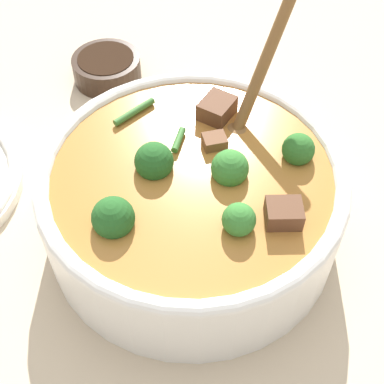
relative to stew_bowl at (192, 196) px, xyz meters
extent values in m
plane|color=#C6B293|center=(0.00, 0.00, -0.06)|extent=(4.00, 4.00, 0.00)
cylinder|color=white|center=(0.00, 0.00, -0.01)|extent=(0.30, 0.30, 0.09)
torus|color=white|center=(0.00, 0.00, 0.03)|extent=(0.30, 0.30, 0.02)
cylinder|color=#B27533|center=(0.00, 0.00, 0.01)|extent=(0.27, 0.27, 0.05)
sphere|color=#387F33|center=(0.07, -0.03, 0.04)|extent=(0.03, 0.03, 0.03)
cylinder|color=#6B9956|center=(0.07, -0.03, 0.02)|extent=(0.01, 0.01, 0.01)
sphere|color=#235B23|center=(-0.03, -0.09, 0.04)|extent=(0.04, 0.04, 0.04)
cylinder|color=#6B9956|center=(-0.03, -0.09, 0.01)|extent=(0.01, 0.01, 0.02)
sphere|color=#387F33|center=(0.03, 0.02, 0.04)|extent=(0.04, 0.04, 0.04)
cylinder|color=#6B9956|center=(0.03, 0.02, 0.02)|extent=(0.01, 0.01, 0.02)
sphere|color=#235B23|center=(-0.03, -0.01, 0.04)|extent=(0.04, 0.04, 0.04)
cylinder|color=#6B9956|center=(-0.03, -0.01, 0.02)|extent=(0.01, 0.01, 0.02)
sphere|color=#2D6B28|center=(0.08, 0.07, 0.04)|extent=(0.03, 0.03, 0.03)
cylinder|color=#6B9956|center=(0.08, 0.07, 0.02)|extent=(0.01, 0.01, 0.01)
cube|color=brown|center=(-0.02, 0.08, 0.04)|extent=(0.03, 0.04, 0.03)
cube|color=brown|center=(0.00, 0.04, 0.04)|extent=(0.03, 0.03, 0.02)
cube|color=brown|center=(0.10, -0.01, 0.04)|extent=(0.04, 0.04, 0.02)
cylinder|color=#3D7533|center=(-0.09, 0.04, 0.04)|extent=(0.02, 0.05, 0.01)
cylinder|color=#3D7533|center=(-0.03, 0.03, 0.04)|extent=(0.02, 0.03, 0.01)
ellipsoid|color=brown|center=(0.01, 0.07, 0.03)|extent=(0.04, 0.03, 0.01)
cylinder|color=brown|center=(0.01, 0.12, 0.10)|extent=(0.02, 0.11, 0.16)
cylinder|color=black|center=(-0.23, 0.16, -0.04)|extent=(0.09, 0.09, 0.03)
cylinder|color=black|center=(-0.23, 0.16, -0.03)|extent=(0.07, 0.07, 0.01)
camera|label=1|loc=(0.17, -0.29, 0.41)|focal=50.00mm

